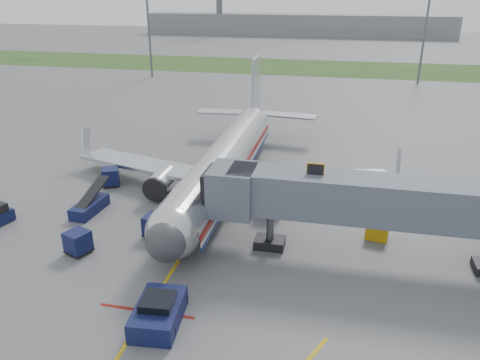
% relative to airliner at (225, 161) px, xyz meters
% --- Properties ---
extents(ground, '(400.00, 400.00, 0.00)m').
position_rel_airliner_xyz_m(ground, '(-0.00, -15.25, -2.65)').
color(ground, '#565659').
rests_on(ground, ground).
extents(grass_strip, '(300.00, 25.00, 0.01)m').
position_rel_airliner_xyz_m(grass_strip, '(-0.00, 74.75, -2.64)').
color(grass_strip, '#2D4C1E').
rests_on(grass_strip, ground).
extents(apron_markings, '(21.52, 50.00, 0.01)m').
position_rel_airliner_xyz_m(apron_markings, '(-0.00, -22.65, -2.64)').
color(apron_markings, gold).
rests_on(apron_markings, ground).
extents(airliner, '(32.10, 35.67, 10.25)m').
position_rel_airliner_xyz_m(airliner, '(0.00, 0.00, 0.00)').
color(airliner, silver).
rests_on(airliner, ground).
extents(jet_bridge, '(25.30, 4.00, 6.90)m').
position_rel_airliner_xyz_m(jet_bridge, '(12.86, -10.25, 1.82)').
color(jet_bridge, slate).
rests_on(jet_bridge, ground).
extents(light_mast_left, '(2.00, 0.44, 20.40)m').
position_rel_airliner_xyz_m(light_mast_left, '(-30.00, 54.75, 8.13)').
color(light_mast_left, '#595B60').
rests_on(light_mast_left, ground).
extents(light_mast_right, '(2.00, 0.44, 20.40)m').
position_rel_airliner_xyz_m(light_mast_right, '(25.00, 59.75, 8.13)').
color(light_mast_right, '#595B60').
rests_on(light_mast_right, ground).
extents(distant_terminal, '(120.00, 14.00, 8.00)m').
position_rel_airliner_xyz_m(distant_terminal, '(-10.00, 154.75, 1.35)').
color(distant_terminal, slate).
rests_on(distant_terminal, ground).
extents(pushback_tug, '(2.87, 4.31, 1.71)m').
position_rel_airliner_xyz_m(pushback_tug, '(1.11, -20.04, -1.93)').
color(pushback_tug, '#0C0C38').
rests_on(pushback_tug, ground).
extents(baggage_cart_a, '(1.75, 1.75, 1.68)m').
position_rel_airliner_xyz_m(baggage_cart_a, '(-3.00, -10.42, -1.79)').
color(baggage_cart_a, '#0C0C38').
rests_on(baggage_cart_a, ground).
extents(baggage_cart_b, '(2.05, 2.05, 1.70)m').
position_rel_airliner_xyz_m(baggage_cart_b, '(-7.44, -14.07, -1.78)').
color(baggage_cart_b, '#0C0C38').
rests_on(baggage_cart_b, ground).
extents(baggage_cart_c, '(2.15, 2.15, 1.76)m').
position_rel_airliner_xyz_m(baggage_cart_c, '(-10.94, -2.06, -1.75)').
color(baggage_cart_c, '#0C0C38').
rests_on(baggage_cart_c, ground).
extents(belt_loader, '(1.79, 4.88, 2.35)m').
position_rel_airliner_xyz_m(belt_loader, '(-10.00, -7.82, -2.06)').
color(belt_loader, '#0C0C38').
rests_on(belt_loader, ground).
extents(ground_power_cart, '(1.82, 1.38, 1.32)m').
position_rel_airliner_xyz_m(ground_power_cart, '(13.83, -7.25, -2.00)').
color(ground_power_cart, '#D4990C').
rests_on(ground_power_cart, ground).
extents(ramp_worker, '(0.77, 0.83, 1.90)m').
position_rel_airliner_xyz_m(ramp_worker, '(-7.05, -0.92, -1.69)').
color(ramp_worker, '#C8E21A').
rests_on(ramp_worker, ground).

